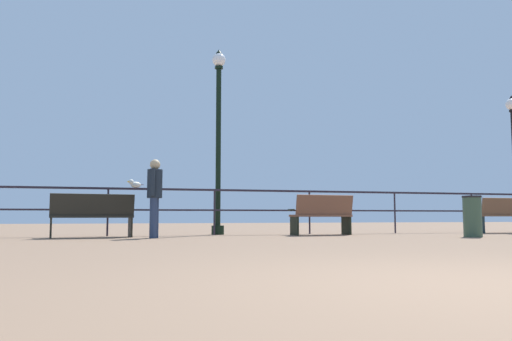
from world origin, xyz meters
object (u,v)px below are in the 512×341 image
bench_near_left (92,214)px  bench_far_right (506,213)px  seagull_on_rail (135,184)px  trash_bin (472,216)px  lamppost_center (218,130)px  person_by_bench (155,193)px  bench_near_right (322,213)px

bench_near_left → bench_far_right: bench_far_right is taller
seagull_on_rail → trash_bin: size_ratio=0.44×
seagull_on_rail → trash_bin: bearing=-21.4°
bench_near_left → bench_far_right: bearing=0.0°
lamppost_center → seagull_on_rail: 2.46m
person_by_bench → trash_bin: size_ratio=1.83×
bench_far_right → trash_bin: size_ratio=1.84×
bench_near_left → trash_bin: (7.88, -1.95, -0.06)m
person_by_bench → trash_bin: 6.82m
person_by_bench → bench_near_right: bearing=7.5°
bench_near_left → trash_bin: 8.12m
lamppost_center → bench_far_right: bearing=-7.6°
bench_near_left → bench_far_right: (10.56, 0.01, 0.03)m
bench_near_left → seagull_on_rail: 1.38m
person_by_bench → bench_far_right: bearing=3.2°
lamppost_center → seagull_on_rail: size_ratio=11.79×
bench_near_left → person_by_bench: 1.40m
bench_near_left → lamppost_center: (2.90, 1.03, 2.09)m
lamppost_center → trash_bin: bearing=-30.8°
bench_near_right → person_by_bench: size_ratio=0.93×
bench_near_left → trash_bin: bearing=-13.9°
bench_near_right → trash_bin: (2.66, -1.95, -0.08)m
lamppost_center → seagull_on_rail: (-2.01, -0.23, -1.40)m
trash_bin → person_by_bench: bearing=167.9°
bench_near_right → bench_far_right: bench_near_right is taller
bench_far_right → bench_near_left: bearing=-180.0°
lamppost_center → person_by_bench: (-1.67, -1.55, -1.66)m
bench_near_right → bench_far_right: size_ratio=0.92×
bench_near_right → lamppost_center: 3.28m
seagull_on_rail → trash_bin: (6.99, -2.74, -0.74)m
bench_far_right → lamppost_center: 8.00m
bench_near_left → lamppost_center: 3.72m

